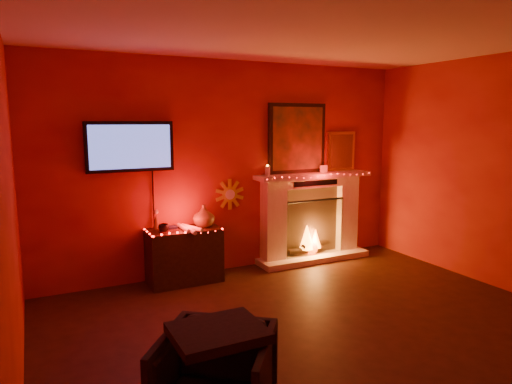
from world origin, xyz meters
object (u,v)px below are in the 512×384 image
console_table (185,252)px  tv (130,147)px  sunburst_clock (230,194)px  armchair (216,382)px  fireplace (310,209)px

console_table → tv: bearing=161.0°
sunburst_clock → armchair: (-1.34, -2.89, -0.68)m
fireplace → console_table: fireplace is taller
sunburst_clock → armchair: sunburst_clock is taller
sunburst_clock → armchair: 3.26m
fireplace → sunburst_clock: bearing=175.6°
fireplace → sunburst_clock: 1.23m
tv → console_table: tv is taller
armchair → fireplace: bearing=85.3°
console_table → armchair: size_ratio=1.33×
sunburst_clock → console_table: bearing=-162.1°
tv → sunburst_clock: 1.41m
sunburst_clock → console_table: sunburst_clock is taller
fireplace → tv: (-2.44, 0.06, 0.92)m
fireplace → tv: fireplace is taller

